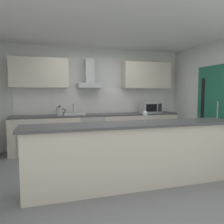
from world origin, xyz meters
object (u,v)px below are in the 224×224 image
Objects in this scene: kettle at (60,111)px; wine_glass at (145,114)px; microwave at (150,107)px; range_hood at (90,79)px; refrigerator at (31,136)px; oven at (91,132)px; sink at (74,114)px.

wine_glass is (1.18, -2.23, 0.09)m from kettle.
range_hood is at bearing 174.44° from microwave.
refrigerator is at bearing 129.18° from wine_glass.
range_hood is (-1.62, 0.16, 0.74)m from microwave.
oven is 0.94m from kettle.
sink is at bearing 178.90° from microwave.
oven is 0.94× the size of refrigerator.
refrigerator is at bearing 177.31° from kettle.
range_hood reaches higher than oven.
sink reaches higher than kettle.
refrigerator is 2.94× the size of kettle.
refrigerator is at bearing -179.89° from oven.
refrigerator is 1.70× the size of sink.
sink is at bearing 0.78° from refrigerator.
refrigerator is 2.99m from wine_glass.
sink reaches higher than refrigerator.
range_hood is 2.52m from wine_glass.
oven is 1.11× the size of range_hood.
oven is at bearing 2.52° from kettle.
range_hood is at bearing 15.92° from sink.
microwave is (3.04, -0.03, 0.62)m from refrigerator.
range_hood reaches higher than kettle.
microwave reaches higher than kettle.
microwave reaches higher than oven.
microwave is 1.73× the size of kettle.
microwave is at bearing 0.14° from kettle.
refrigerator is 3.10m from microwave.
kettle is at bearing -172.70° from sink.
sink is 0.96m from range_hood.
wine_glass is at bearing -118.28° from microwave.
oven is at bearing 100.42° from wine_glass.
range_hood is at bearing 99.87° from wine_glass.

